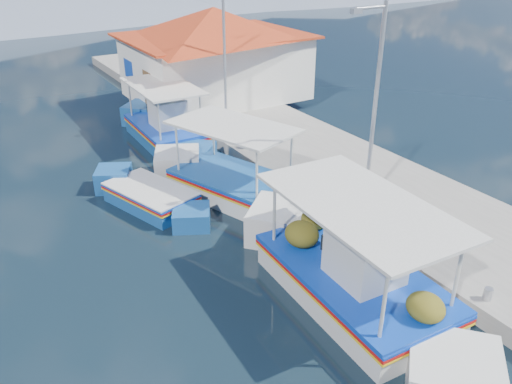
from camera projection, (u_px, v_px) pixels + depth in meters
ground at (277, 301)px, 12.69m from camera, size 160.00×160.00×0.00m
quay at (319, 160)px, 19.91m from camera, size 5.00×44.00×0.50m
bollards at (285, 169)px, 18.18m from camera, size 0.20×17.20×0.30m
main_caique at (350, 277)px, 12.60m from camera, size 2.87×8.96×2.95m
caique_green_canopy at (233, 184)px, 17.60m from camera, size 3.87×7.17×2.84m
caique_blue_hull at (151, 198)px, 17.03m from camera, size 2.72×5.30×0.99m
caique_far at (165, 130)px, 22.26m from camera, size 2.41×7.76×2.72m
harbor_building at (215, 52)px, 25.78m from camera, size 10.49×10.49×4.40m
lamp_post_near at (373, 100)px, 14.60m from camera, size 1.21×0.14×6.00m
lamp_post_far at (222, 47)px, 21.46m from camera, size 1.21×0.14×6.00m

